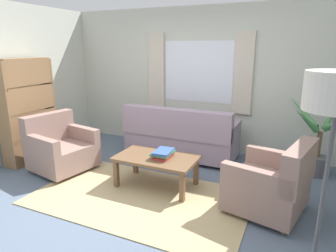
{
  "coord_description": "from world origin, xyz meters",
  "views": [
    {
      "loc": [
        1.75,
        -2.96,
        1.89
      ],
      "look_at": [
        0.08,
        0.7,
        0.8
      ],
      "focal_mm": 31.23,
      "sensor_mm": 36.0,
      "label": 1
    }
  ],
  "objects_px": {
    "book_stack_on_table": "(163,154)",
    "standing_lamp": "(336,111)",
    "armchair_right": "(272,184)",
    "potted_plant": "(318,144)",
    "armchair_left": "(60,148)",
    "coffee_table": "(156,161)",
    "couch": "(181,137)",
    "bookshelf": "(31,109)"
  },
  "relations": [
    {
      "from": "armchair_left",
      "to": "potted_plant",
      "type": "xyz_separation_m",
      "value": [
        3.67,
        1.46,
        0.14
      ]
    },
    {
      "from": "couch",
      "to": "armchair_right",
      "type": "relative_size",
      "value": 1.89
    },
    {
      "from": "potted_plant",
      "to": "bookshelf",
      "type": "relative_size",
      "value": 0.67
    },
    {
      "from": "armchair_right",
      "to": "bookshelf",
      "type": "height_order",
      "value": "bookshelf"
    },
    {
      "from": "book_stack_on_table",
      "to": "armchair_right",
      "type": "bearing_deg",
      "value": -1.68
    },
    {
      "from": "armchair_left",
      "to": "armchair_right",
      "type": "xyz_separation_m",
      "value": [
        3.16,
        0.07,
        0.0
      ]
    },
    {
      "from": "armchair_left",
      "to": "bookshelf",
      "type": "bearing_deg",
      "value": 88.3
    },
    {
      "from": "armchair_right",
      "to": "potted_plant",
      "type": "bearing_deg",
      "value": 173.08
    },
    {
      "from": "armchair_right",
      "to": "coffee_table",
      "type": "height_order",
      "value": "armchair_right"
    },
    {
      "from": "couch",
      "to": "bookshelf",
      "type": "height_order",
      "value": "bookshelf"
    },
    {
      "from": "armchair_left",
      "to": "book_stack_on_table",
      "type": "relative_size",
      "value": 2.95
    },
    {
      "from": "armchair_right",
      "to": "potted_plant",
      "type": "xyz_separation_m",
      "value": [
        0.51,
        1.39,
        0.14
      ]
    },
    {
      "from": "armchair_left",
      "to": "standing_lamp",
      "type": "relative_size",
      "value": 0.56
    },
    {
      "from": "potted_plant",
      "to": "standing_lamp",
      "type": "height_order",
      "value": "standing_lamp"
    },
    {
      "from": "book_stack_on_table",
      "to": "standing_lamp",
      "type": "height_order",
      "value": "standing_lamp"
    },
    {
      "from": "coffee_table",
      "to": "bookshelf",
      "type": "relative_size",
      "value": 0.64
    },
    {
      "from": "armchair_left",
      "to": "couch",
      "type": "bearing_deg",
      "value": -39.22
    },
    {
      "from": "couch",
      "to": "armchair_right",
      "type": "xyz_separation_m",
      "value": [
        1.64,
        -1.21,
        -0.01
      ]
    },
    {
      "from": "coffee_table",
      "to": "standing_lamp",
      "type": "distance_m",
      "value": 2.6
    },
    {
      "from": "potted_plant",
      "to": "armchair_right",
      "type": "bearing_deg",
      "value": -109.99
    },
    {
      "from": "couch",
      "to": "standing_lamp",
      "type": "xyz_separation_m",
      "value": [
        2.03,
        -2.53,
        1.15
      ]
    },
    {
      "from": "armchair_left",
      "to": "coffee_table",
      "type": "distance_m",
      "value": 1.65
    },
    {
      "from": "book_stack_on_table",
      "to": "standing_lamp",
      "type": "distance_m",
      "value": 2.48
    },
    {
      "from": "book_stack_on_table",
      "to": "standing_lamp",
      "type": "bearing_deg",
      "value": -36.87
    },
    {
      "from": "potted_plant",
      "to": "standing_lamp",
      "type": "xyz_separation_m",
      "value": [
        -0.12,
        -2.71,
        1.02
      ]
    },
    {
      "from": "book_stack_on_table",
      "to": "standing_lamp",
      "type": "relative_size",
      "value": 0.19
    },
    {
      "from": "couch",
      "to": "coffee_table",
      "type": "bearing_deg",
      "value": 95.86
    },
    {
      "from": "book_stack_on_table",
      "to": "bookshelf",
      "type": "distance_m",
      "value": 2.52
    },
    {
      "from": "potted_plant",
      "to": "armchair_left",
      "type": "bearing_deg",
      "value": -158.32
    },
    {
      "from": "book_stack_on_table",
      "to": "standing_lamp",
      "type": "xyz_separation_m",
      "value": [
        1.81,
        -1.36,
        1.02
      ]
    },
    {
      "from": "book_stack_on_table",
      "to": "potted_plant",
      "type": "height_order",
      "value": "potted_plant"
    },
    {
      "from": "book_stack_on_table",
      "to": "potted_plant",
      "type": "distance_m",
      "value": 2.35
    },
    {
      "from": "bookshelf",
      "to": "armchair_right",
      "type": "bearing_deg",
      "value": 88.57
    },
    {
      "from": "couch",
      "to": "potted_plant",
      "type": "relative_size",
      "value": 1.64
    },
    {
      "from": "couch",
      "to": "potted_plant",
      "type": "height_order",
      "value": "potted_plant"
    },
    {
      "from": "couch",
      "to": "armchair_left",
      "type": "bearing_deg",
      "value": 40.03
    },
    {
      "from": "coffee_table",
      "to": "book_stack_on_table",
      "type": "distance_m",
      "value": 0.15
    },
    {
      "from": "armchair_left",
      "to": "potted_plant",
      "type": "distance_m",
      "value": 3.95
    },
    {
      "from": "standing_lamp",
      "to": "bookshelf",
      "type": "bearing_deg",
      "value": 161.8
    },
    {
      "from": "potted_plant",
      "to": "standing_lamp",
      "type": "bearing_deg",
      "value": -92.46
    },
    {
      "from": "armchair_right",
      "to": "standing_lamp",
      "type": "distance_m",
      "value": 1.8
    },
    {
      "from": "coffee_table",
      "to": "book_stack_on_table",
      "type": "height_order",
      "value": "book_stack_on_table"
    }
  ]
}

